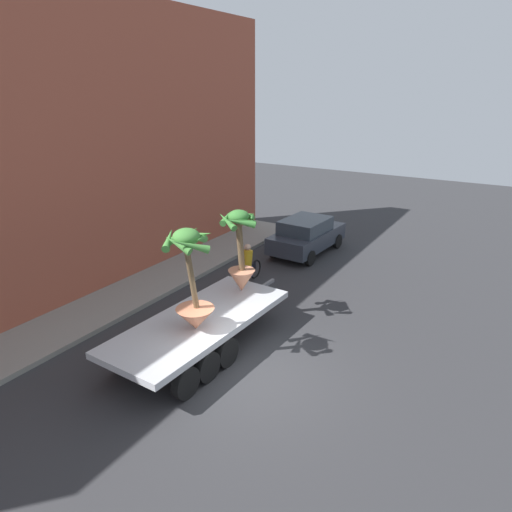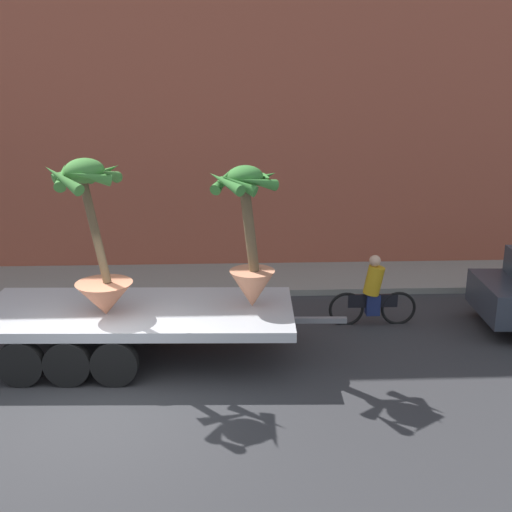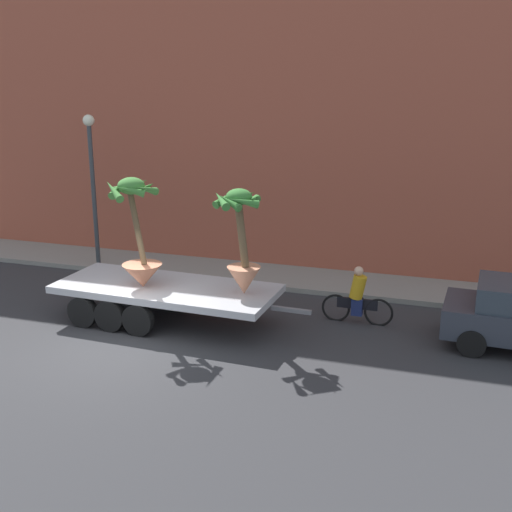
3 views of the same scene
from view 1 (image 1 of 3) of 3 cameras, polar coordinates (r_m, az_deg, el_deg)
ground_plane at (r=12.13m, az=-0.70°, el=-14.51°), size 60.00×60.00×0.00m
sidewalk at (r=15.75m, az=-20.01°, el=-6.82°), size 24.00×2.20×0.15m
building_facade at (r=15.71m, az=-26.17°, el=10.98°), size 24.00×1.20×9.87m
flatbed_trailer at (r=12.69m, az=-7.69°, el=-8.97°), size 6.71×2.51×0.98m
potted_palm_rear at (r=11.67m, az=-7.91°, el=-3.97°), size 1.40×1.39×2.78m
potted_palm_middle at (r=13.76m, az=-1.95°, el=0.33°), size 1.33×1.31×2.60m
cyclist at (r=17.09m, az=-1.03°, el=-1.19°), size 1.84×0.34×1.54m
parked_car at (r=20.24m, az=6.27°, el=2.61°), size 4.14×2.08×1.58m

